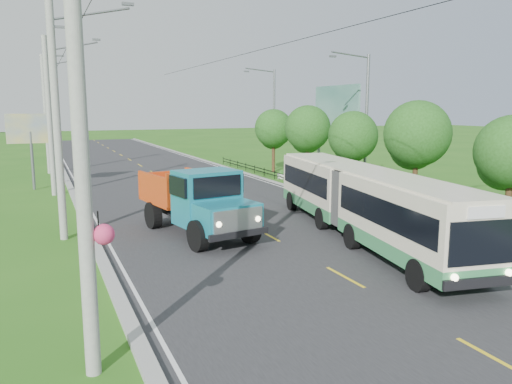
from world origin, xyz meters
TOP-DOWN VIEW (x-y plane):
  - ground at (0.00, 0.00)m, footprint 240.00×240.00m
  - road at (0.00, 20.00)m, footprint 14.00×120.00m
  - curb_left at (-7.20, 20.00)m, footprint 0.40×120.00m
  - curb_right at (7.15, 20.00)m, footprint 0.30×120.00m
  - edge_line_left at (-6.65, 20.00)m, footprint 0.12×120.00m
  - edge_line_right at (6.65, 20.00)m, footprint 0.12×120.00m
  - centre_dash at (0.00, 0.00)m, footprint 0.12×2.20m
  - railing_right at (8.00, 14.00)m, footprint 0.04×40.00m
  - pole_nearest at (-8.24, -3.00)m, footprint 3.51×0.44m
  - pole_near at (-8.26, 9.00)m, footprint 3.51×0.32m
  - pole_mid at (-8.26, 21.00)m, footprint 3.51×0.32m
  - pole_far at (-8.26, 33.00)m, footprint 3.51×0.32m
  - tree_second at (9.86, 2.14)m, footprint 3.18×3.26m
  - tree_third at (9.86, 8.14)m, footprint 3.60×3.62m
  - tree_fourth at (9.86, 14.14)m, footprint 3.24×3.31m
  - tree_fifth at (9.86, 20.14)m, footprint 3.48×3.52m
  - tree_back at (9.86, 26.14)m, footprint 3.30×3.36m
  - streetlight_mid at (10.64, 14.00)m, footprint 3.02×0.20m
  - streetlight_far at (10.64, 28.00)m, footprint 3.02×0.20m
  - planter_near at (8.60, 6.00)m, footprint 0.64×0.64m
  - planter_mid at (8.60, 14.00)m, footprint 0.64×0.64m
  - planter_far at (8.60, 22.00)m, footprint 0.64×0.64m
  - billboard_left at (-9.50, 24.00)m, footprint 3.00×0.20m
  - billboard_right at (12.30, 20.00)m, footprint 0.24×6.00m
  - bus at (3.52, 4.00)m, footprint 5.08×15.52m
  - dump_truck at (-2.80, 7.53)m, footprint 3.84×7.43m

SIDE VIEW (x-z plane):
  - ground at x=0.00m, z-range 0.00..0.00m
  - road at x=0.00m, z-range 0.00..0.02m
  - edge_line_left at x=-6.65m, z-range 0.02..0.02m
  - edge_line_right at x=6.65m, z-range 0.02..0.02m
  - centre_dash at x=0.00m, z-range 0.02..0.02m
  - curb_right at x=7.15m, z-range 0.00..0.10m
  - curb_left at x=-7.20m, z-range 0.00..0.15m
  - planter_near at x=8.60m, z-range -0.05..0.62m
  - planter_mid at x=8.60m, z-range -0.05..0.62m
  - planter_far at x=8.60m, z-range -0.05..0.62m
  - railing_right at x=8.00m, z-range 0.00..0.60m
  - dump_truck at x=-2.80m, z-range 0.20..3.18m
  - bus at x=3.52m, z-range 0.30..3.26m
  - tree_second at x=9.86m, z-range 0.87..6.17m
  - tree_fourth at x=9.86m, z-range 0.89..6.29m
  - tree_back at x=9.86m, z-range 0.90..6.40m
  - tree_fifth at x=9.86m, z-range 0.95..6.75m
  - billboard_left at x=-9.50m, z-range 1.27..6.47m
  - tree_third at x=9.86m, z-range 0.99..6.99m
  - streetlight_mid at x=10.64m, z-range 0.37..9.44m
  - streetlight_far at x=10.64m, z-range 0.37..9.44m
  - pole_nearest at x=-8.24m, z-range -0.06..9.94m
  - pole_near at x=-8.26m, z-range 0.09..10.09m
  - pole_mid at x=-8.26m, z-range 0.09..10.09m
  - pole_far at x=-8.26m, z-range 0.09..10.09m
  - billboard_right at x=12.30m, z-range 1.69..8.99m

